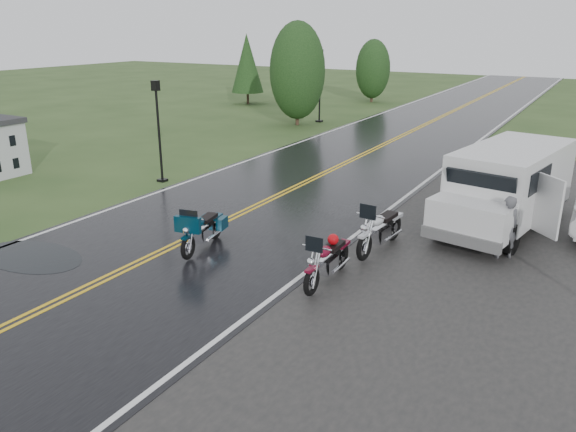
% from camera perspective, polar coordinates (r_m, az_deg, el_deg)
% --- Properties ---
extents(ground, '(120.00, 120.00, 0.00)m').
position_cam_1_polar(ground, '(14.48, -13.72, -4.16)').
color(ground, '#2D471E').
rests_on(ground, ground).
extents(road, '(8.00, 100.00, 0.04)m').
position_cam_1_polar(road, '(22.34, 4.11, 4.51)').
color(road, black).
rests_on(road, ground).
extents(motorcycle_red, '(0.85, 2.19, 1.28)m').
position_cam_1_polar(motorcycle_red, '(11.85, 2.42, -5.52)').
color(motorcycle_red, maroon).
rests_on(motorcycle_red, ground).
extents(motorcycle_teal, '(1.18, 2.23, 1.25)m').
position_cam_1_polar(motorcycle_teal, '(13.86, -10.18, -2.18)').
color(motorcycle_teal, '#052839').
rests_on(motorcycle_teal, ground).
extents(motorcycle_silver, '(1.03, 2.40, 1.38)m').
position_cam_1_polar(motorcycle_silver, '(13.67, 7.80, -2.05)').
color(motorcycle_silver, '#B5B7BD').
rests_on(motorcycle_silver, ground).
extents(van_white, '(3.22, 6.26, 2.34)m').
position_cam_1_polar(van_white, '(15.54, 15.69, 1.85)').
color(van_white, silver).
rests_on(van_white, ground).
extents(person_at_van, '(0.70, 0.65, 1.60)m').
position_cam_1_polar(person_at_van, '(14.75, 21.28, -1.18)').
color(person_at_van, '#4B4C50').
rests_on(person_at_van, ground).
extents(lamp_post_near_left, '(0.32, 0.32, 3.72)m').
position_cam_1_polar(lamp_post_near_left, '(21.08, -12.98, 8.34)').
color(lamp_post_near_left, black).
rests_on(lamp_post_near_left, ground).
extents(lamp_post_far_left, '(0.36, 0.36, 4.24)m').
position_cam_1_polar(lamp_post_far_left, '(34.03, 3.26, 13.05)').
color(lamp_post_far_left, black).
rests_on(lamp_post_far_left, ground).
extents(tree_left_mid, '(3.17, 3.17, 4.96)m').
position_cam_1_polar(tree_left_mid, '(32.86, 0.96, 13.50)').
color(tree_left_mid, '#1E3D19').
rests_on(tree_left_mid, ground).
extents(tree_left_far, '(2.55, 2.55, 3.92)m').
position_cam_1_polar(tree_left_far, '(43.68, 8.59, 13.94)').
color(tree_left_far, '#1E3D19').
rests_on(tree_left_far, ground).
extents(pine_left_far, '(2.34, 2.34, 4.87)m').
position_cam_1_polar(pine_left_far, '(42.18, -4.17, 14.57)').
color(pine_left_far, '#1E3D19').
rests_on(pine_left_far, ground).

